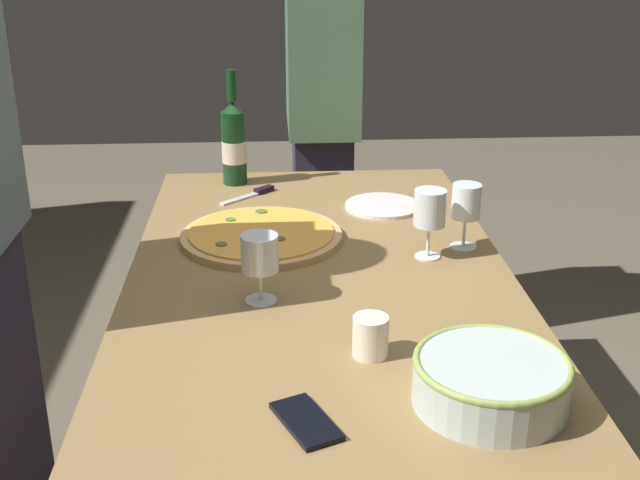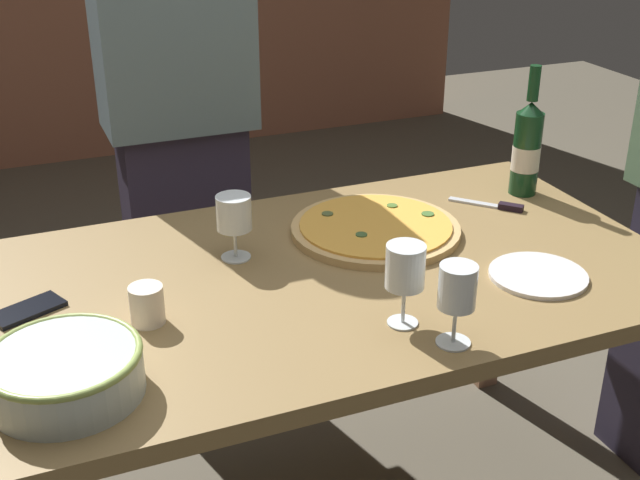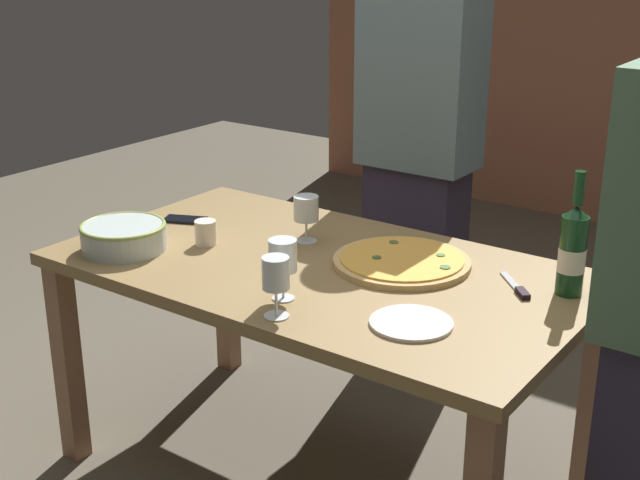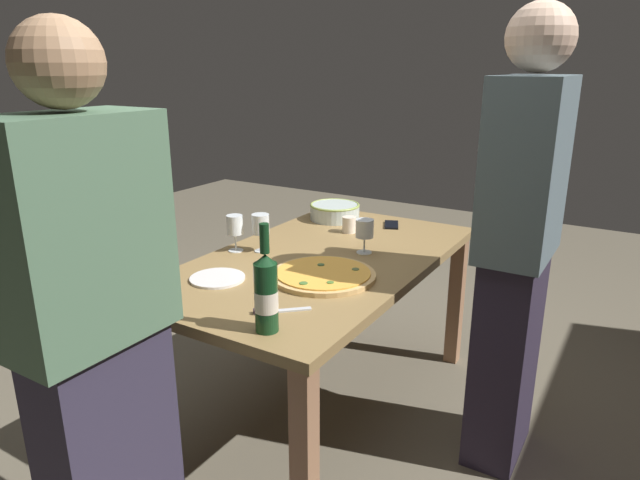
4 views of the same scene
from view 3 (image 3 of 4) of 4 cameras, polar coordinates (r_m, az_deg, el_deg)
ground_plane at (r=2.97m, az=0.00°, el=-15.22°), size 8.00×8.00×0.00m
dining_table at (r=2.64m, az=0.00°, el=-3.50°), size 1.60×0.90×0.75m
pizza at (r=2.61m, az=5.43°, el=-1.42°), size 0.42×0.42×0.03m
serving_bowl at (r=2.78m, az=-12.85°, el=0.29°), size 0.27×0.27×0.09m
wine_bottle at (r=2.45m, az=16.35°, el=-0.60°), size 0.08×0.08×0.35m
wine_glass_near_pizza at (r=2.76m, az=-0.92°, el=1.95°), size 0.08×0.08×0.15m
wine_glass_by_bottle at (r=2.22m, az=-2.95°, el=-2.32°), size 0.07×0.07×0.17m
wine_glass_far_left at (r=2.33m, az=-2.48°, el=-1.22°), size 0.08×0.08×0.17m
cup_amber at (r=2.78m, az=-7.57°, el=0.48°), size 0.07×0.07×0.08m
side_plate at (r=2.23m, az=6.04°, el=-5.47°), size 0.22×0.22×0.01m
cell_phone at (r=3.03m, az=-8.90°, el=1.34°), size 0.16×0.12×0.01m
pizza_knife at (r=2.49m, az=12.94°, el=-3.14°), size 0.15×0.16×0.02m
person_host at (r=3.27m, az=6.49°, el=5.48°), size 0.43×0.24×1.76m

